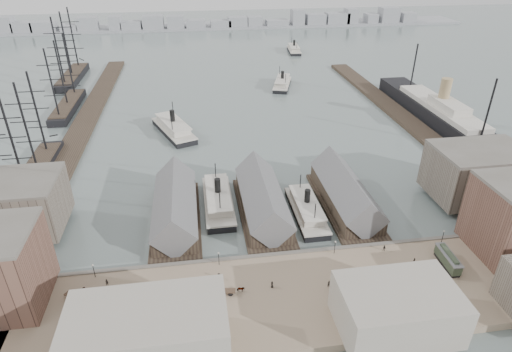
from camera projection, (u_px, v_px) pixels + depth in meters
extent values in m
plane|color=slate|center=(273.00, 248.00, 116.39)|extent=(900.00, 900.00, 0.00)
cube|color=#847059|center=(288.00, 299.00, 98.61)|extent=(180.00, 30.00, 2.00)
cube|color=#59544C|center=(276.00, 257.00, 111.33)|extent=(180.00, 1.20, 2.30)
cube|color=#2D231C|center=(85.00, 123.00, 193.57)|extent=(10.00, 220.00, 1.60)
cube|color=#2D231C|center=(398.00, 114.00, 204.08)|extent=(10.00, 180.00, 1.60)
cube|color=#2D231C|center=(176.00, 221.00, 126.52)|extent=(14.00, 42.00, 1.20)
cube|color=#2D231C|center=(175.00, 210.00, 125.89)|extent=(12.00, 36.00, 5.00)
cube|color=#59595B|center=(175.00, 203.00, 124.63)|extent=(12.60, 37.00, 12.60)
cube|color=#2D231C|center=(263.00, 214.00, 129.94)|extent=(14.00, 42.00, 1.20)
cube|color=#2D231C|center=(262.00, 203.00, 129.30)|extent=(12.00, 36.00, 5.00)
cube|color=#59595B|center=(262.00, 196.00, 128.04)|extent=(12.60, 37.00, 12.60)
cube|color=#2D231C|center=(345.00, 207.00, 133.35)|extent=(14.00, 42.00, 1.20)
cube|color=#2D231C|center=(345.00, 196.00, 132.71)|extent=(12.00, 36.00, 5.00)
cube|color=#59595B|center=(346.00, 189.00, 131.45)|extent=(12.60, 37.00, 12.60)
cube|color=#60564C|center=(13.00, 206.00, 118.41)|extent=(26.00, 20.00, 14.00)
cube|color=#60564C|center=(478.00, 173.00, 133.69)|extent=(28.00, 20.00, 15.00)
cube|color=gray|center=(397.00, 309.00, 87.95)|extent=(24.00, 16.00, 10.00)
cube|color=gray|center=(149.00, 335.00, 80.90)|extent=(30.00, 16.00, 12.00)
cylinder|color=black|center=(94.00, 271.00, 102.59)|extent=(0.16, 0.16, 3.60)
sphere|color=beige|center=(93.00, 265.00, 101.67)|extent=(0.44, 0.44, 0.44)
cylinder|color=black|center=(219.00, 259.00, 106.53)|extent=(0.16, 0.16, 3.60)
sphere|color=beige|center=(219.00, 253.00, 105.60)|extent=(0.44, 0.44, 0.44)
cylinder|color=black|center=(335.00, 248.00, 110.46)|extent=(0.16, 0.16, 3.60)
sphere|color=beige|center=(335.00, 242.00, 109.54)|extent=(0.44, 0.44, 0.44)
cylinder|color=black|center=(443.00, 237.00, 114.40)|extent=(0.16, 0.16, 3.60)
sphere|color=beige|center=(444.00, 231.00, 113.48)|extent=(0.44, 0.44, 0.44)
cube|color=gray|center=(208.00, 26.00, 409.97)|extent=(500.00, 40.00, 2.00)
cube|color=gray|center=(3.00, 26.00, 374.62)|extent=(18.77, 14.00, 15.03)
cube|color=gray|center=(24.00, 28.00, 377.99)|extent=(17.36, 14.00, 10.23)
cube|color=gray|center=(44.00, 27.00, 380.26)|extent=(20.65, 14.00, 10.28)
cube|color=gray|center=(70.00, 29.00, 383.83)|extent=(14.71, 14.00, 7.23)
cube|color=gray|center=(88.00, 25.00, 384.43)|extent=(17.63, 14.00, 13.23)
cube|color=gray|center=(116.00, 24.00, 387.56)|extent=(10.74, 14.00, 13.58)
cube|color=gray|center=(131.00, 26.00, 390.54)|extent=(18.06, 14.00, 8.64)
cube|color=gray|center=(153.00, 23.00, 392.03)|extent=(18.55, 14.00, 13.29)
cube|color=gray|center=(176.00, 23.00, 394.89)|extent=(15.33, 14.00, 12.47)
cube|color=gray|center=(196.00, 24.00, 398.21)|extent=(17.56, 14.00, 8.72)
cube|color=gray|center=(221.00, 24.00, 401.52)|extent=(18.76, 14.00, 7.63)
cube|color=gray|center=(237.00, 22.00, 402.95)|extent=(17.61, 14.00, 10.35)
cube|color=gray|center=(254.00, 22.00, 405.09)|extent=(13.38, 14.00, 10.30)
cube|color=gray|center=(277.00, 23.00, 408.78)|extent=(20.73, 14.00, 6.75)
cube|color=gray|center=(297.00, 18.00, 409.28)|extent=(11.51, 14.00, 15.57)
cube|color=gray|center=(315.00, 20.00, 412.66)|extent=(18.17, 14.00, 11.26)
cube|color=gray|center=(337.00, 19.00, 415.37)|extent=(21.81, 14.00, 11.83)
cube|color=gray|center=(351.00, 17.00, 416.30)|extent=(11.12, 14.00, 15.50)
cube|color=gray|center=(371.00, 19.00, 420.27)|extent=(10.90, 14.00, 10.29)
cube|color=gray|center=(389.00, 16.00, 421.35)|extent=(17.95, 14.00, 15.72)
cube|color=gray|center=(407.00, 18.00, 425.24)|extent=(14.21, 14.00, 10.51)
cube|color=black|center=(218.00, 204.00, 134.18)|extent=(8.31, 29.09, 1.87)
cube|color=beige|center=(218.00, 200.00, 133.52)|extent=(8.73, 29.09, 0.52)
cube|color=beige|center=(218.00, 196.00, 132.82)|extent=(6.75, 20.78, 2.29)
cube|color=beige|center=(218.00, 192.00, 132.11)|extent=(7.27, 22.85, 0.42)
cylinder|color=black|center=(218.00, 186.00, 131.01)|extent=(1.87, 1.87, 4.67)
cylinder|color=black|center=(215.00, 172.00, 139.19)|extent=(0.31, 0.31, 6.23)
cylinder|color=black|center=(220.00, 202.00, 123.02)|extent=(0.31, 0.31, 6.23)
cube|color=black|center=(306.00, 213.00, 129.76)|extent=(7.60, 26.60, 1.71)
cube|color=beige|center=(306.00, 210.00, 129.16)|extent=(7.98, 26.60, 0.47)
cube|color=beige|center=(307.00, 206.00, 128.52)|extent=(6.17, 19.00, 2.09)
cube|color=beige|center=(307.00, 202.00, 127.88)|extent=(6.65, 20.90, 0.38)
cylinder|color=black|center=(307.00, 196.00, 126.86)|extent=(1.71, 1.71, 4.27)
cylinder|color=black|center=(300.00, 183.00, 134.35)|extent=(0.28, 0.28, 5.70)
cylinder|color=black|center=(315.00, 213.00, 119.56)|extent=(0.28, 0.28, 5.70)
cube|color=black|center=(174.00, 131.00, 184.50)|extent=(19.83, 32.70, 2.03)
cube|color=beige|center=(174.00, 128.00, 183.79)|extent=(20.25, 32.86, 0.56)
cube|color=beige|center=(173.00, 125.00, 183.03)|extent=(14.99, 23.68, 2.48)
cube|color=beige|center=(173.00, 121.00, 182.26)|extent=(16.33, 25.99, 0.45)
cylinder|color=black|center=(172.00, 116.00, 181.06)|extent=(2.03, 2.03, 5.07)
cylinder|color=black|center=(173.00, 108.00, 189.95)|extent=(0.34, 0.34, 6.77)
cylinder|color=black|center=(172.00, 125.00, 172.39)|extent=(0.34, 0.34, 6.77)
cube|color=black|center=(282.00, 85.00, 243.28)|extent=(15.51, 28.00, 1.73)
cube|color=beige|center=(282.00, 83.00, 242.67)|extent=(15.87, 28.12, 0.48)
cube|color=beige|center=(282.00, 81.00, 242.02)|extent=(11.80, 20.23, 2.12)
cube|color=beige|center=(282.00, 79.00, 241.37)|extent=(12.84, 22.21, 0.38)
cylinder|color=black|center=(282.00, 75.00, 240.34)|extent=(1.73, 1.73, 4.33)
cylinder|color=black|center=(279.00, 71.00, 247.92)|extent=(0.29, 0.29, 5.77)
cylinder|color=black|center=(286.00, 80.00, 232.94)|extent=(0.29, 0.29, 5.77)
cube|color=black|center=(294.00, 51.00, 318.59)|extent=(9.91, 26.62, 1.67)
cube|color=beige|center=(294.00, 49.00, 318.01)|extent=(10.28, 26.66, 0.46)
cube|color=beige|center=(294.00, 48.00, 317.38)|extent=(7.81, 19.09, 2.04)
cube|color=beige|center=(294.00, 46.00, 316.75)|extent=(8.45, 20.98, 0.37)
cylinder|color=black|center=(294.00, 43.00, 315.75)|extent=(1.67, 1.67, 4.18)
cylinder|color=black|center=(292.00, 41.00, 323.08)|extent=(0.28, 0.28, 5.58)
cylinder|color=black|center=(297.00, 46.00, 308.61)|extent=(0.28, 0.28, 5.58)
cube|color=black|center=(32.00, 179.00, 146.69)|extent=(8.16, 56.20, 3.26)
cube|color=#2D231C|center=(31.00, 174.00, 145.77)|extent=(7.70, 50.58, 0.54)
cylinder|color=black|center=(12.00, 143.00, 133.02)|extent=(0.73, 0.73, 30.82)
cylinder|color=black|center=(26.00, 127.00, 144.37)|extent=(0.73, 0.73, 30.82)
cylinder|color=black|center=(37.00, 113.00, 155.71)|extent=(0.73, 0.73, 30.82)
cube|color=black|center=(68.00, 107.00, 210.20)|extent=(8.12, 46.89, 3.25)
cube|color=#2D231C|center=(67.00, 103.00, 209.29)|extent=(7.67, 42.20, 0.54)
cylinder|color=black|center=(52.00, 84.00, 188.06)|extent=(0.72, 0.72, 30.66)
cylinder|color=black|center=(61.00, 74.00, 202.25)|extent=(0.72, 0.72, 30.66)
cylinder|color=black|center=(69.00, 65.00, 216.45)|extent=(0.72, 0.72, 30.66)
cube|color=black|center=(73.00, 77.00, 254.58)|extent=(9.41, 52.30, 3.77)
cube|color=#2D231C|center=(72.00, 73.00, 253.51)|extent=(8.89, 47.07, 0.63)
cylinder|color=black|center=(58.00, 52.00, 229.52)|extent=(0.84, 0.84, 35.57)
cylinder|color=black|center=(66.00, 44.00, 245.35)|extent=(0.84, 0.84, 35.57)
cylinder|color=black|center=(73.00, 38.00, 261.18)|extent=(0.84, 0.84, 35.57)
cube|color=black|center=(439.00, 116.00, 194.73)|extent=(14.04, 102.62, 6.48)
cube|color=beige|center=(441.00, 107.00, 192.63)|extent=(11.88, 59.41, 2.16)
cube|color=beige|center=(449.00, 105.00, 186.65)|extent=(8.64, 21.60, 3.24)
cylinder|color=tan|center=(445.00, 91.00, 188.97)|extent=(4.75, 4.75, 10.80)
cube|color=black|center=(447.00, 264.00, 106.93)|extent=(2.70, 9.09, 0.76)
cube|color=#303D2C|center=(448.00, 259.00, 106.15)|extent=(2.81, 9.57, 2.46)
cube|color=#59595B|center=(449.00, 255.00, 105.48)|extent=(3.02, 9.96, 0.28)
imported|color=black|center=(82.00, 290.00, 98.62)|extent=(1.82, 1.77, 1.51)
cube|color=#3F2D21|center=(70.00, 295.00, 97.02)|extent=(3.00, 2.69, 0.25)
cylinder|color=black|center=(72.00, 298.00, 96.74)|extent=(0.96, 0.68, 1.10)
cylinder|color=black|center=(70.00, 294.00, 97.64)|extent=(0.96, 0.68, 1.10)
imported|color=black|center=(241.00, 289.00, 98.74)|extent=(1.85, 1.01, 1.49)
cube|color=#3F2D21|center=(230.00, 291.00, 98.05)|extent=(2.76, 1.81, 0.25)
cylinder|color=black|center=(230.00, 294.00, 97.63)|extent=(1.10, 0.21, 1.10)
cylinder|color=black|center=(229.00, 290.00, 98.81)|extent=(1.10, 0.21, 1.10)
imported|color=black|center=(352.00, 294.00, 97.49)|extent=(1.42, 1.66, 1.66)
cube|color=#3F2D21|center=(341.00, 295.00, 97.10)|extent=(2.61, 1.51, 0.25)
cylinder|color=black|center=(342.00, 298.00, 96.66)|extent=(1.10, 0.09, 1.10)
cylinder|color=black|center=(340.00, 294.00, 97.87)|extent=(1.10, 0.09, 1.10)
imported|color=black|center=(107.00, 282.00, 100.62)|extent=(0.69, 0.52, 1.81)
imported|color=black|center=(111.00, 321.00, 90.42)|extent=(0.70, 0.86, 1.67)
imported|color=black|center=(219.00, 276.00, 102.48)|extent=(1.07, 1.28, 1.72)
imported|color=black|center=(187.00, 305.00, 94.40)|extent=(0.75, 1.13, 1.79)
imported|color=black|center=(272.00, 284.00, 99.99)|extent=(0.62, 0.89, 1.74)
imported|color=black|center=(329.00, 284.00, 100.15)|extent=(0.75, 0.62, 1.80)
imported|color=black|center=(384.00, 248.00, 111.76)|extent=(1.03, 1.04, 1.69)
imported|color=black|center=(390.00, 297.00, 96.44)|extent=(0.79, 1.23, 1.81)
imported|color=black|center=(414.00, 261.00, 107.59)|extent=(0.98, 0.80, 1.56)
imported|color=black|center=(127.00, 301.00, 95.39)|extent=(0.74, 0.72, 1.64)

